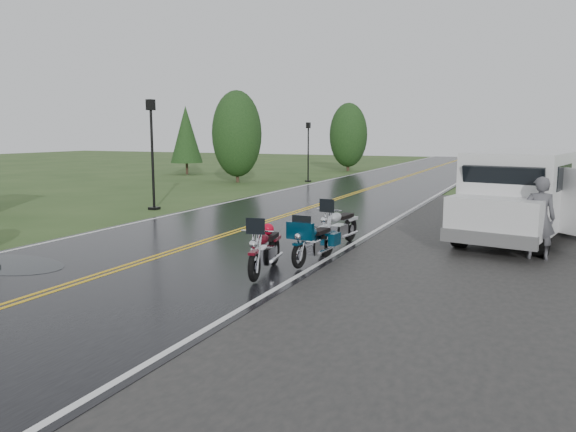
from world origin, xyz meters
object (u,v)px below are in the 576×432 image
at_px(motorcycle_red, 254,254).
at_px(motorcycle_teal, 299,245).
at_px(van_white, 462,200).
at_px(lamp_post_near_left, 152,155).
at_px(motorcycle_silver, 325,228).
at_px(person_at_van, 539,219).
at_px(lamp_post_far_left, 308,152).

relative_size(motorcycle_red, motorcycle_teal, 1.07).
distance_m(motorcycle_red, van_white, 6.27).
distance_m(motorcycle_red, lamp_post_near_left, 11.88).
xyz_separation_m(motorcycle_red, lamp_post_near_left, (-8.63, 8.01, 1.51)).
bearing_deg(lamp_post_near_left, motorcycle_silver, -28.03).
height_order(motorcycle_red, van_white, van_white).
distance_m(motorcycle_teal, person_at_van, 5.74).
relative_size(motorcycle_silver, lamp_post_near_left, 0.51).
height_order(motorcycle_teal, van_white, van_white).
xyz_separation_m(van_white, person_at_van, (1.83, -0.69, -0.28)).
xyz_separation_m(motorcycle_teal, van_white, (2.86, 3.97, 0.68)).
bearing_deg(lamp_post_near_left, motorcycle_red, -42.88).
bearing_deg(person_at_van, van_white, -23.42).
bearing_deg(lamp_post_far_left, person_at_van, -53.16).
relative_size(motorcycle_red, lamp_post_near_left, 0.49).
height_order(motorcycle_teal, lamp_post_near_left, lamp_post_near_left).
bearing_deg(lamp_post_near_left, motorcycle_teal, -36.43).
bearing_deg(motorcycle_teal, lamp_post_far_left, 116.42).
bearing_deg(motorcycle_teal, person_at_van, 39.59).
bearing_deg(motorcycle_red, motorcycle_teal, 63.60).
relative_size(motorcycle_teal, lamp_post_near_left, 0.46).
distance_m(lamp_post_near_left, lamp_post_far_left, 13.93).
bearing_deg(van_white, lamp_post_near_left, 178.34).
xyz_separation_m(motorcycle_silver, van_white, (2.99, 2.05, 0.62)).
bearing_deg(person_at_van, motorcycle_red, 39.79).
distance_m(van_white, lamp_post_near_left, 12.18).
distance_m(motorcycle_red, person_at_van, 6.88).
height_order(motorcycle_red, motorcycle_silver, motorcycle_silver).
bearing_deg(motorcycle_teal, motorcycle_red, -100.47).
bearing_deg(motorcycle_silver, person_at_van, 21.21).
bearing_deg(lamp_post_near_left, van_white, -12.69).
bearing_deg(motorcycle_silver, lamp_post_near_left, 157.37).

